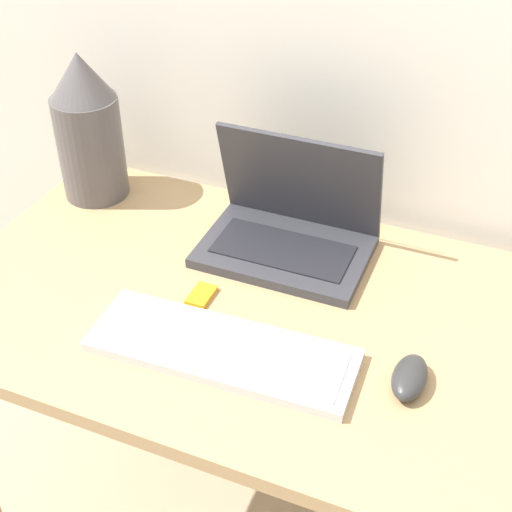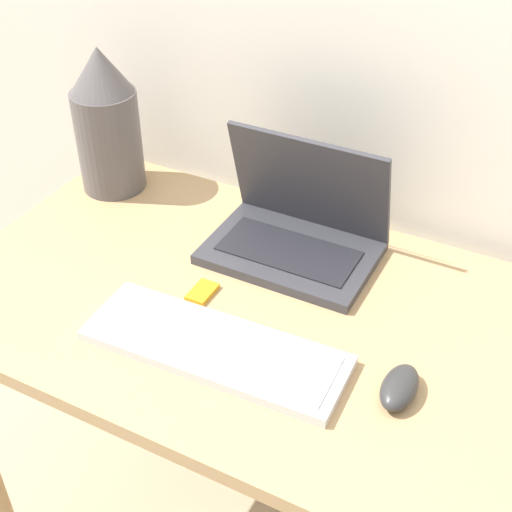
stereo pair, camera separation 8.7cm
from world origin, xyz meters
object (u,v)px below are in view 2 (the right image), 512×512
object	(u,v)px
laptop	(297,228)
keyboard	(215,347)
mouse	(399,387)
vase	(107,122)
mp3_player	(202,292)

from	to	relation	value
laptop	keyboard	bearing A→B (deg)	-89.95
laptop	mouse	xyz separation A→B (m)	(0.30, -0.27, -0.03)
mouse	laptop	bearing A→B (deg)	137.73
laptop	mouse	distance (m)	0.41
vase	mouse	bearing A→B (deg)	-21.75
vase	keyboard	bearing A→B (deg)	-37.29
keyboard	mp3_player	xyz separation A→B (m)	(-0.09, 0.12, -0.01)
keyboard	mp3_player	bearing A→B (deg)	128.95
vase	mp3_player	bearing A→B (deg)	-32.57
keyboard	mp3_player	world-z (taller)	keyboard
laptop	mp3_player	world-z (taller)	laptop
laptop	mouse	bearing A→B (deg)	-42.27
keyboard	vase	xyz separation A→B (m)	(-0.46, 0.35, 0.15)
mouse	vase	bearing A→B (deg)	158.25
keyboard	vase	bearing A→B (deg)	142.71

